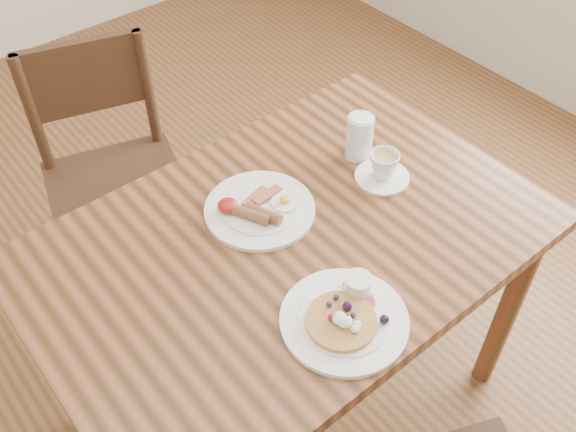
# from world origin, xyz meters

# --- Properties ---
(ground) EXTENTS (5.00, 5.00, 0.00)m
(ground) POSITION_xyz_m (0.00, 0.00, 0.00)
(ground) COLOR #573219
(ground) RESTS_ON ground
(dining_table) EXTENTS (1.20, 0.80, 0.75)m
(dining_table) POSITION_xyz_m (0.00, 0.00, 0.65)
(dining_table) COLOR brown
(dining_table) RESTS_ON ground
(chair_far) EXTENTS (0.52, 0.52, 0.88)m
(chair_far) POSITION_xyz_m (-0.10, 0.77, 0.49)
(chair_far) COLOR #3A2315
(chair_far) RESTS_ON ground
(pancake_plate) EXTENTS (0.27, 0.27, 0.06)m
(pancake_plate) POSITION_xyz_m (-0.06, -0.26, 0.76)
(pancake_plate) COLOR white
(pancake_plate) RESTS_ON dining_table
(breakfast_plate) EXTENTS (0.27, 0.27, 0.04)m
(breakfast_plate) POSITION_xyz_m (-0.00, 0.11, 0.76)
(breakfast_plate) COLOR white
(breakfast_plate) RESTS_ON dining_table
(teacup_saucer) EXTENTS (0.14, 0.14, 0.08)m
(teacup_saucer) POSITION_xyz_m (0.32, 0.01, 0.78)
(teacup_saucer) COLOR white
(teacup_saucer) RESTS_ON dining_table
(water_glass) EXTENTS (0.07, 0.07, 0.12)m
(water_glass) POSITION_xyz_m (0.33, 0.11, 0.81)
(water_glass) COLOR silver
(water_glass) RESTS_ON dining_table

